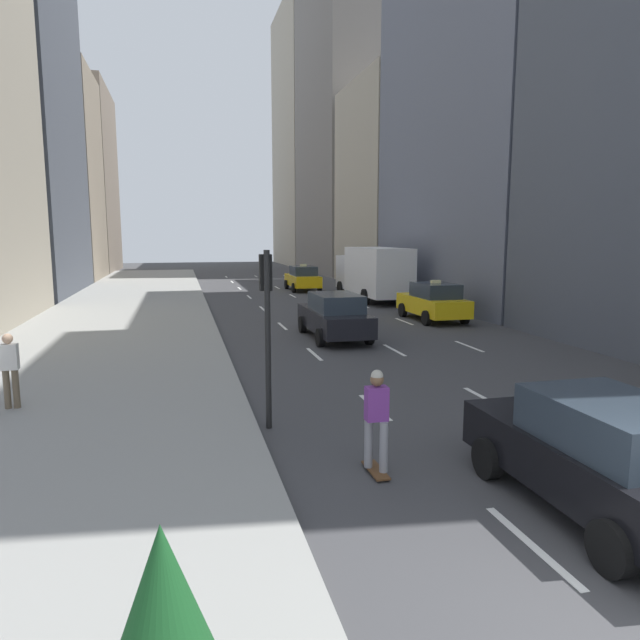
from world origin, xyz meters
name	(u,v)px	position (x,y,z in m)	size (l,w,h in m)	color
sidewalk_left	(130,309)	(-7.00, 27.00, 0.07)	(8.00, 66.00, 0.15)	gray
lane_markings	(328,315)	(2.60, 23.00, 0.01)	(5.72, 56.00, 0.01)	white
building_row_right	(384,90)	(12.00, 41.31, 15.35)	(6.00, 77.70, 34.81)	#4C515B
taxi_lead	(433,301)	(6.80, 20.00, 0.88)	(2.02, 4.40, 1.87)	yellow
taxi_second	(303,278)	(4.00, 35.38, 0.88)	(2.02, 4.40, 1.87)	yellow
sedan_black_near	(602,455)	(1.20, 2.52, 0.86)	(2.02, 4.41, 1.70)	black
sedan_silver_behind	(334,316)	(1.20, 16.63, 0.88)	(2.02, 4.87, 1.72)	black
box_truck	(372,272)	(6.80, 28.53, 1.71)	(2.58, 8.40, 3.15)	silver
skateboarder	(376,417)	(-1.38, 4.57, 0.96)	(0.36, 0.80, 1.75)	brown
pedestrian_mid_block	(10,367)	(-8.04, 9.38, 1.07)	(0.36, 0.22, 1.65)	brown
traffic_light_pole	(267,310)	(-2.75, 7.29, 2.41)	(0.24, 0.42, 3.60)	black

